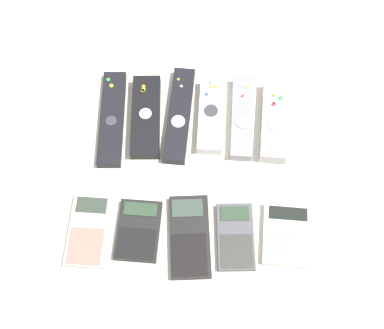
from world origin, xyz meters
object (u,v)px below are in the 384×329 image
at_px(calculator_1, 138,230).
at_px(calculator_3, 236,237).
at_px(remote_0, 112,118).
at_px(remote_4, 242,117).
at_px(calculator_0, 88,230).
at_px(remote_2, 179,115).
at_px(remote_5, 274,121).
at_px(remote_3, 211,115).
at_px(calculator_4, 287,235).
at_px(remote_1, 146,116).
at_px(calculator_2, 188,236).

height_order(calculator_1, calculator_3, same).
relative_size(remote_0, remote_4, 1.16).
height_order(remote_0, calculator_0, remote_0).
relative_size(remote_2, remote_5, 1.22).
bearing_deg(calculator_1, calculator_0, -175.68).
relative_size(remote_3, calculator_4, 1.39).
relative_size(remote_5, calculator_4, 1.48).
bearing_deg(calculator_4, remote_2, 133.49).
bearing_deg(remote_3, calculator_4, -57.99).
relative_size(remote_1, calculator_4, 1.52).
relative_size(calculator_2, calculator_4, 1.34).
bearing_deg(calculator_0, remote_5, 36.30).
distance_m(remote_4, calculator_0, 0.37).
height_order(remote_1, calculator_3, remote_1).
distance_m(remote_4, calculator_2, 0.27).
relative_size(remote_1, remote_2, 0.84).
relative_size(remote_3, remote_5, 0.94).
bearing_deg(remote_3, remote_1, -175.32).
relative_size(remote_4, calculator_4, 1.55).
xyz_separation_m(remote_4, calculator_0, (-0.28, -0.24, -0.00)).
bearing_deg(remote_5, calculator_3, -104.09).
xyz_separation_m(remote_2, calculator_0, (-0.16, -0.25, -0.00)).
distance_m(remote_5, calculator_4, 0.23).
bearing_deg(remote_2, calculator_2, -80.23).
xyz_separation_m(remote_5, calculator_4, (0.02, -0.23, -0.01)).
distance_m(remote_1, remote_4, 0.19).
height_order(remote_4, calculator_0, remote_4).
height_order(calculator_0, calculator_1, same).
xyz_separation_m(remote_0, calculator_3, (0.25, -0.24, -0.00)).
bearing_deg(remote_0, calculator_2, -57.96).
bearing_deg(remote_3, remote_0, -175.36).
bearing_deg(calculator_0, remote_0, 86.84).
distance_m(remote_0, calculator_2, 0.29).
bearing_deg(remote_3, calculator_1, -116.34).
distance_m(remote_2, calculator_4, 0.32).
xyz_separation_m(remote_0, calculator_1, (0.07, -0.23, -0.00)).
bearing_deg(calculator_1, remote_3, 64.96).
relative_size(remote_0, calculator_4, 1.80).
height_order(remote_0, calculator_1, remote_0).
distance_m(calculator_0, calculator_4, 0.36).
distance_m(remote_2, remote_5, 0.19).
distance_m(remote_1, calculator_4, 0.36).
height_order(remote_2, calculator_2, remote_2).
distance_m(remote_1, calculator_1, 0.24).
xyz_separation_m(calculator_3, calculator_4, (0.09, 0.01, 0.00)).
bearing_deg(remote_1, remote_2, 4.54).
bearing_deg(calculator_3, calculator_1, 175.33).
xyz_separation_m(remote_0, remote_2, (0.14, 0.01, 0.00)).
distance_m(calculator_1, calculator_2, 0.09).
distance_m(calculator_2, calculator_4, 0.18).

